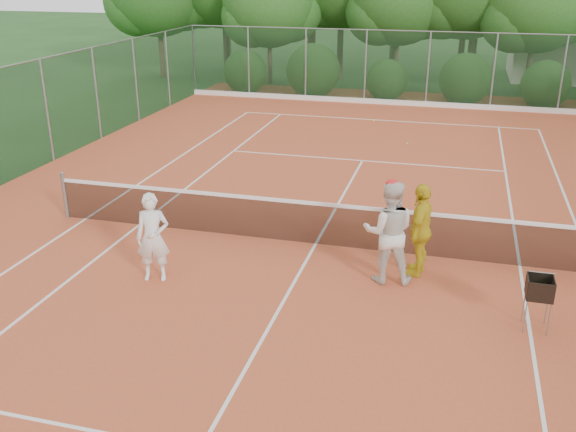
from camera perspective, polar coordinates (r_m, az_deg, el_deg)
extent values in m
plane|color=#1E4418|center=(13.58, 2.45, -2.63)|extent=(120.00, 120.00, 0.00)
cube|color=#C2532C|center=(13.57, 2.45, -2.59)|extent=(18.00, 36.00, 0.02)
cylinder|color=gray|center=(15.66, -19.22, 1.74)|extent=(0.10, 0.10, 1.10)
cube|color=black|center=(13.39, 2.48, -0.76)|extent=(11.87, 0.03, 0.86)
cube|color=white|center=(13.22, 2.51, 1.11)|extent=(11.87, 0.04, 0.07)
imported|color=white|center=(12.05, -11.92, -1.87)|extent=(0.70, 0.55, 1.69)
imported|color=silver|center=(11.82, 8.95, -1.41)|extent=(1.05, 0.87, 1.96)
ellipsoid|color=red|center=(11.49, 9.22, 2.91)|extent=(0.22, 0.22, 0.14)
imported|color=gold|center=(12.22, 11.71, -1.20)|extent=(0.62, 1.12, 1.81)
cylinder|color=gray|center=(11.02, 20.32, -8.40)|extent=(0.02, 0.02, 0.58)
cylinder|color=gray|center=(11.38, 21.99, -7.66)|extent=(0.02, 0.02, 0.58)
cube|color=black|center=(10.99, 21.49, -5.95)|extent=(0.40, 0.40, 0.34)
sphere|color=yellow|center=(24.52, 7.62, 8.40)|extent=(0.07, 0.07, 0.07)
sphere|color=#D1EA36|center=(24.97, 3.15, 8.79)|extent=(0.07, 0.07, 0.07)
sphere|color=#B7D230|center=(21.47, 10.54, 6.33)|extent=(0.07, 0.07, 0.07)
cube|color=white|center=(24.76, 8.62, 8.40)|extent=(11.03, 0.06, 0.01)
cube|color=white|center=(15.60, -17.60, -0.29)|extent=(0.06, 23.77, 0.01)
cube|color=white|center=(14.93, -13.12, -0.80)|extent=(0.06, 23.77, 0.01)
cube|color=white|center=(13.38, 19.92, -4.26)|extent=(0.06, 23.77, 0.01)
cube|color=white|center=(19.49, 6.64, 4.91)|extent=(8.23, 0.06, 0.01)
cube|color=white|center=(13.57, 2.45, -2.54)|extent=(0.06, 12.80, 0.01)
cube|color=#19381E|center=(27.53, 9.61, 12.83)|extent=(18.00, 0.02, 3.00)
cylinder|color=gray|center=(29.78, -8.36, 13.55)|extent=(0.07, 0.07, 3.00)
cylinder|color=gray|center=(29.78, -8.36, 13.55)|extent=(0.07, 0.07, 3.00)
cylinder|color=brown|center=(34.79, -11.24, 15.09)|extent=(0.26, 0.26, 3.75)
cylinder|color=brown|center=(34.95, -5.57, 15.95)|extent=(0.30, 0.30, 4.40)
cylinder|color=brown|center=(32.18, -1.63, 14.49)|extent=(0.22, 0.22, 3.20)
cylinder|color=brown|center=(33.83, 4.69, 15.88)|extent=(0.31, 0.31, 4.50)
cylinder|color=brown|center=(31.98, 9.61, 14.44)|extent=(0.24, 0.24, 3.50)
cylinder|color=brown|center=(32.29, 15.21, 14.61)|extent=(0.28, 0.28, 4.10)
cylinder|color=brown|center=(31.27, 20.73, 13.13)|extent=(0.23, 0.23, 3.40)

